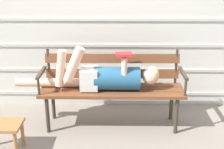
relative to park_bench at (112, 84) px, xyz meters
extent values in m
plane|color=gray|center=(0.00, -0.13, -0.51)|extent=(12.00, 12.00, 0.00)
cube|color=beige|center=(0.00, 0.55, 0.66)|extent=(5.49, 0.06, 2.35)
cube|color=#B7B7AD|center=(0.00, 0.51, -0.34)|extent=(5.49, 0.02, 0.04)
cube|color=#B7B7AD|center=(0.00, 0.51, -0.01)|extent=(5.49, 0.02, 0.04)
cube|color=#B7B7AD|center=(0.00, 0.51, 0.33)|extent=(5.49, 0.02, 0.04)
cube|color=#B7B7AD|center=(0.00, 0.51, 0.66)|extent=(5.49, 0.02, 0.04)
cube|color=brown|center=(0.00, -0.21, -0.06)|extent=(1.66, 0.14, 0.04)
cube|color=brown|center=(0.00, -0.07, -0.06)|extent=(1.66, 0.14, 0.04)
cube|color=brown|center=(0.00, 0.08, -0.06)|extent=(1.66, 0.14, 0.04)
cube|color=brown|center=(0.00, 0.15, 0.07)|extent=(1.59, 0.05, 0.11)
cube|color=brown|center=(0.00, 0.15, 0.27)|extent=(1.59, 0.05, 0.11)
cylinder|color=#382D23|center=(-0.76, 0.15, 0.17)|extent=(0.03, 0.03, 0.42)
cylinder|color=#382D23|center=(0.76, 0.15, 0.17)|extent=(0.03, 0.03, 0.42)
cylinder|color=#382D23|center=(-0.73, -0.24, -0.30)|extent=(0.04, 0.04, 0.43)
cylinder|color=#382D23|center=(0.73, -0.24, -0.30)|extent=(0.04, 0.04, 0.43)
cylinder|color=#382D23|center=(-0.73, 0.10, -0.30)|extent=(0.04, 0.04, 0.43)
cylinder|color=#382D23|center=(0.73, 0.10, -0.30)|extent=(0.04, 0.04, 0.43)
cube|color=#382D23|center=(-0.81, -0.07, 0.16)|extent=(0.04, 0.41, 0.03)
cylinder|color=#382D23|center=(-0.81, -0.24, 0.06)|extent=(0.03, 0.03, 0.20)
cube|color=#382D23|center=(0.81, -0.07, 0.16)|extent=(0.04, 0.41, 0.03)
cylinder|color=#382D23|center=(0.81, -0.24, 0.06)|extent=(0.03, 0.03, 0.20)
cylinder|color=#23567A|center=(0.06, -0.07, 0.09)|extent=(0.52, 0.27, 0.27)
cube|color=silver|center=(-0.26, -0.07, 0.09)|extent=(0.20, 0.25, 0.24)
sphere|color=beige|center=(0.44, -0.07, 0.12)|extent=(0.19, 0.19, 0.19)
sphere|color=#E0C67A|center=(0.46, -0.07, 0.15)|extent=(0.16, 0.16, 0.16)
cylinder|color=beige|center=(-0.42, -0.13, 0.28)|extent=(0.27, 0.11, 0.42)
cylinder|color=beige|center=(-0.57, -0.13, 0.23)|extent=(0.15, 0.09, 0.43)
cylinder|color=beige|center=(-0.73, -0.01, 0.01)|extent=(0.79, 0.10, 0.10)
cylinder|color=beige|center=(0.14, -0.15, 0.23)|extent=(0.06, 0.06, 0.27)
cylinder|color=beige|center=(0.14, 0.01, 0.23)|extent=(0.06, 0.06, 0.27)
cube|color=red|center=(0.14, -0.07, 0.38)|extent=(0.20, 0.27, 0.06)
cube|color=#9E6638|center=(-1.10, -0.63, -0.20)|extent=(0.38, 0.30, 0.03)
cylinder|color=#9E6638|center=(-0.94, -0.75, -0.36)|extent=(0.04, 0.04, 0.30)
cylinder|color=#9E6638|center=(-0.94, -0.51, -0.36)|extent=(0.04, 0.04, 0.30)
camera|label=1|loc=(0.04, -3.39, 1.35)|focal=49.94mm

